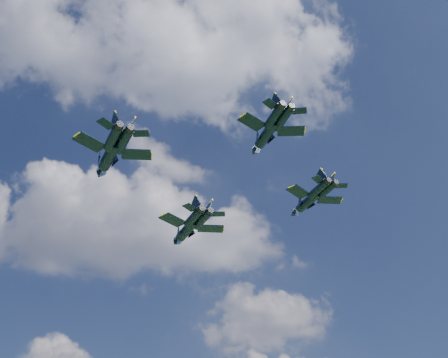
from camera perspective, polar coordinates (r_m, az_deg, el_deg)
jet_lead at (r=116.75m, az=-3.84°, el=-5.21°), size 13.29×18.42×4.37m
jet_left at (r=98.23m, az=-11.63°, el=2.22°), size 12.81×17.79×4.22m
jet_right at (r=109.37m, az=8.45°, el=-2.30°), size 11.22×15.57×3.69m
jet_slot at (r=89.21m, az=4.27°, el=4.49°), size 10.85×14.68×3.46m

